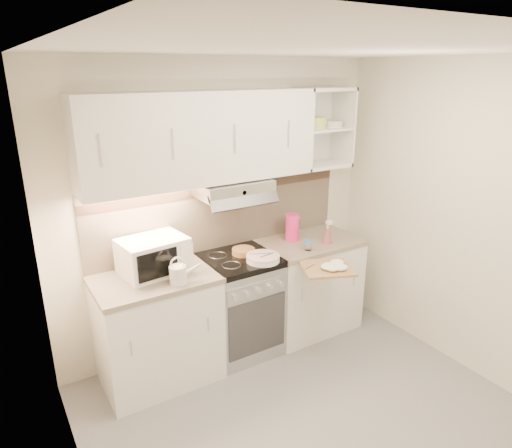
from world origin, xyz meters
name	(u,v)px	position (x,y,z in m)	size (l,w,h in m)	color
ground	(317,425)	(0.00, 0.00, 0.00)	(3.00, 3.00, 0.00)	gray
room_shell	(293,192)	(0.00, 0.37, 1.63)	(3.04, 2.84, 2.52)	silver
base_cabinet_left	(158,331)	(-0.75, 1.10, 0.43)	(0.90, 0.60, 0.86)	white
worktop_left	(154,279)	(-0.75, 1.10, 0.88)	(0.92, 0.62, 0.04)	gray
base_cabinet_right	(308,286)	(0.75, 1.10, 0.43)	(0.90, 0.60, 0.86)	white
worktop_right	(309,242)	(0.75, 1.10, 0.88)	(0.92, 0.62, 0.04)	gray
electric_range	(240,304)	(0.00, 1.10, 0.45)	(0.60, 0.60, 0.90)	#B7B7BC
microwave	(153,256)	(-0.71, 1.18, 1.04)	(0.53, 0.42, 0.28)	white
watering_can	(179,274)	(-0.62, 0.90, 0.97)	(0.25, 0.13, 0.21)	silver
plate_stack	(263,258)	(0.12, 0.92, 0.93)	(0.28, 0.28, 0.06)	white
bread_loaf	(243,251)	(0.06, 1.14, 0.92)	(0.19, 0.19, 0.05)	tan
pink_pitcher	(292,227)	(0.62, 1.19, 1.02)	(0.13, 0.12, 0.25)	#F12477
glass_jar	(293,228)	(0.63, 1.20, 1.01)	(0.12, 0.12, 0.22)	white
spice_jar	(308,245)	(0.59, 0.91, 0.95)	(0.06, 0.06, 0.09)	white
spray_bottle	(327,234)	(0.84, 0.96, 0.99)	(0.09, 0.09, 0.23)	pink
cutting_board	(327,268)	(0.52, 0.58, 0.87)	(0.40, 0.36, 0.02)	tan
dish_towel	(334,263)	(0.56, 0.55, 0.92)	(0.27, 0.23, 0.07)	white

